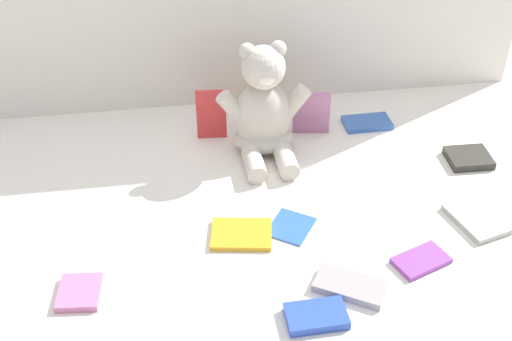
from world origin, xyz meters
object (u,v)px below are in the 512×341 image
book_case_3 (476,219)px  book_case_6 (350,286)px  book_case_1 (311,113)px  book_case_5 (469,158)px  book_case_7 (421,261)px  teddy_bear (263,113)px  book_case_0 (241,234)px  book_case_11 (254,107)px  book_case_10 (291,226)px  book_case_9 (80,292)px  book_case_2 (367,123)px  book_case_8 (211,114)px  book_case_4 (316,316)px

book_case_3 → book_case_6: (-0.33, -0.16, 0.00)m
book_case_3 → book_case_1: bearing=-70.3°
book_case_5 → book_case_7: 0.41m
book_case_5 → book_case_7: size_ratio=0.92×
book_case_6 → book_case_3: bearing=146.4°
teddy_bear → book_case_0: 0.35m
book_case_0 → book_case_11: book_case_11 is taller
book_case_7 → book_case_10: book_case_7 is taller
teddy_bear → book_case_6: 0.52m
book_case_11 → book_case_9: bearing=69.1°
book_case_6 → book_case_10: size_ratio=1.40×
book_case_3 → book_case_10: size_ratio=1.36×
book_case_0 → book_case_2: size_ratio=1.03×
book_case_5 → book_case_8: 0.66m
book_case_10 → book_case_6: bearing=146.1°
book_case_2 → book_case_7: (-0.04, -0.53, -0.00)m
book_case_1 → book_case_8: (-0.26, 0.01, 0.01)m
book_case_5 → book_case_10: book_case_5 is taller
book_case_3 → book_case_7: 0.20m
book_case_4 → book_case_7: size_ratio=1.02×
book_case_6 → book_case_11: book_case_11 is taller
book_case_2 → book_case_11: bearing=66.4°
book_case_0 → book_case_10: (0.11, 0.01, -0.00)m
book_case_5 → book_case_8: (-0.62, 0.21, 0.06)m
book_case_10 → book_case_2: bearing=-92.7°
book_case_8 → book_case_10: bearing=-66.0°
book_case_6 → book_case_10: book_case_6 is taller
book_case_3 → book_case_5: bearing=-123.7°
book_case_11 → book_case_6: bearing=111.0°
teddy_bear → book_case_10: size_ratio=2.94×
book_case_6 → book_case_9: 0.53m
book_case_1 → book_case_4: (-0.13, -0.64, -0.05)m
book_case_1 → book_case_9: bearing=-129.9°
book_case_2 → book_case_8: bearing=87.9°
teddy_bear → book_case_4: 0.58m
book_case_8 → book_case_11: book_case_8 is taller
book_case_1 → book_case_6: book_case_1 is taller
book_case_3 → book_case_11: 0.69m
teddy_bear → book_case_2: 0.32m
book_case_8 → book_case_11: bearing=46.5°
book_case_7 → book_case_6: bearing=-93.7°
book_case_6 → book_case_0: bearing=-103.1°
book_case_5 → book_case_10: 0.52m
book_case_3 → book_case_11: size_ratio=1.35×
book_case_3 → book_case_9: bearing=-8.8°
book_case_0 → book_case_8: book_case_8 is taller
teddy_bear → book_case_11: bearing=87.6°
teddy_bear → book_case_7: 0.53m
book_case_0 → book_case_4: bearing=-147.2°
book_case_4 → book_case_10: bearing=178.2°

